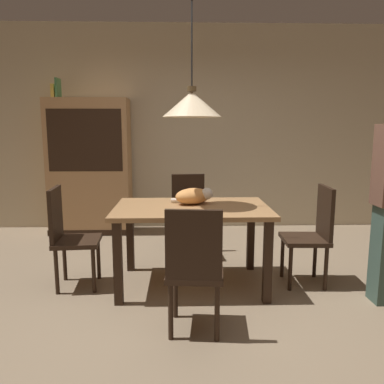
% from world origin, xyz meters
% --- Properties ---
extents(ground, '(10.00, 10.00, 0.00)m').
position_xyz_m(ground, '(0.00, 0.00, 0.00)').
color(ground, '#847056').
extents(back_wall, '(6.40, 0.10, 2.90)m').
position_xyz_m(back_wall, '(0.00, 2.65, 1.45)').
color(back_wall, beige).
rests_on(back_wall, ground).
extents(dining_table, '(1.40, 0.90, 0.75)m').
position_xyz_m(dining_table, '(-0.01, 0.41, 0.65)').
color(dining_table, '#A87A4C').
rests_on(dining_table, ground).
extents(chair_left_side, '(0.43, 0.43, 0.93)m').
position_xyz_m(chair_left_side, '(-1.14, 0.40, 0.51)').
color(chair_left_side, black).
rests_on(chair_left_side, ground).
extents(chair_right_side, '(0.41, 0.41, 0.93)m').
position_xyz_m(chair_right_side, '(1.12, 0.41, 0.51)').
color(chair_right_side, black).
rests_on(chair_right_side, ground).
extents(chair_far_back, '(0.43, 0.43, 0.93)m').
position_xyz_m(chair_far_back, '(-0.02, 1.29, 0.51)').
color(chair_far_back, black).
rests_on(chair_far_back, ground).
extents(chair_near_front, '(0.43, 0.43, 0.93)m').
position_xyz_m(chair_near_front, '(-0.02, -0.47, 0.51)').
color(chair_near_front, black).
rests_on(chair_near_front, ground).
extents(cat_sleeping, '(0.41, 0.33, 0.16)m').
position_xyz_m(cat_sleeping, '(0.01, 0.53, 0.83)').
color(cat_sleeping, '#E59951').
rests_on(cat_sleeping, dining_table).
extents(pendant_lamp, '(0.52, 0.52, 1.30)m').
position_xyz_m(pendant_lamp, '(-0.01, 0.41, 1.66)').
color(pendant_lamp, beige).
extents(hutch_bookcase, '(1.12, 0.45, 1.85)m').
position_xyz_m(hutch_bookcase, '(-1.37, 2.32, 0.89)').
color(hutch_bookcase, tan).
rests_on(hutch_bookcase, ground).
extents(book_yellow_short, '(0.04, 0.20, 0.18)m').
position_xyz_m(book_yellow_short, '(-1.80, 2.32, 1.94)').
color(book_yellow_short, gold).
rests_on(book_yellow_short, hutch_bookcase).
extents(book_green_slim, '(0.03, 0.20, 0.26)m').
position_xyz_m(book_green_slim, '(-1.75, 2.32, 1.98)').
color(book_green_slim, '#427A4C').
rests_on(book_green_slim, hutch_bookcase).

